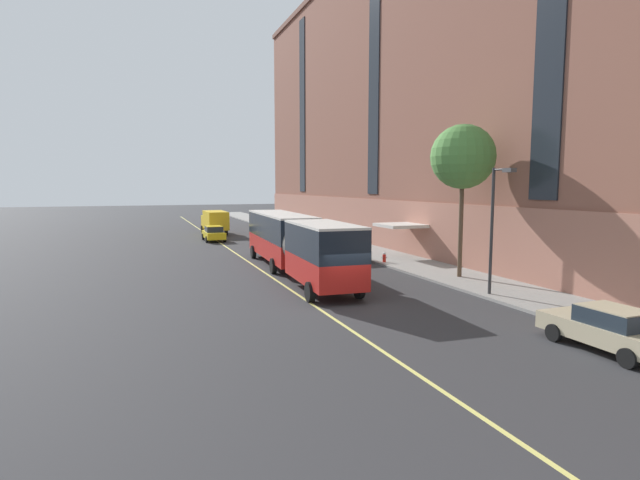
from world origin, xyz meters
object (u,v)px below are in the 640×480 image
object	(u,v)px
parked_car_champagne_1	(609,329)
street_lamp	(495,217)
parked_car_white_4	(348,251)
parked_car_navy_0	(283,231)
city_bus	(294,241)
taxi_cab	(214,233)
street_tree_mid_block	(463,157)
box_truck	(215,221)
fire_hydrant	(384,257)
parked_car_black_2	(310,238)

from	to	relation	value
parked_car_champagne_1	street_lamp	bearing A→B (deg)	77.27
parked_car_white_4	parked_car_navy_0	bearing A→B (deg)	89.81
city_bus	street_lamp	distance (m)	12.66
city_bus	parked_car_navy_0	xyz separation A→B (m)	(5.51, 21.64, -1.35)
taxi_cab	parked_car_white_4	bearing A→B (deg)	-66.63
parked_car_white_4	street_tree_mid_block	bearing A→B (deg)	-69.28
taxi_cab	street_tree_mid_block	xyz separation A→B (m)	(10.88, -26.31, 6.53)
parked_car_white_4	taxi_cab	xyz separation A→B (m)	(-7.47, 17.30, 0.00)
box_truck	street_tree_mid_block	size ratio (longest dim) A/B	0.81
city_bus	parked_car_white_4	distance (m)	6.75
taxi_cab	parked_car_navy_0	bearing A→B (deg)	4.50
box_truck	fire_hydrant	world-z (taller)	box_truck
parked_car_white_4	fire_hydrant	distance (m)	2.96
parked_car_white_4	fire_hydrant	world-z (taller)	parked_car_white_4
parked_car_navy_0	parked_car_champagne_1	distance (m)	39.86
parked_car_navy_0	parked_car_champagne_1	world-z (taller)	same
parked_car_navy_0	street_tree_mid_block	xyz separation A→B (m)	(3.35, -26.90, 6.53)
street_tree_mid_block	fire_hydrant	xyz separation A→B (m)	(-1.61, 6.68, -6.82)
parked_car_navy_0	street_tree_mid_block	world-z (taller)	street_tree_mid_block
box_truck	parked_car_black_2	bearing A→B (deg)	-66.80
street_tree_mid_block	parked_car_black_2	bearing A→B (deg)	100.13
box_truck	street_lamp	bearing A→B (deg)	-77.84
city_bus	street_lamp	size ratio (longest dim) A/B	2.95
box_truck	street_tree_mid_block	distance (m)	35.18
box_truck	street_lamp	world-z (taller)	street_lamp
parked_car_navy_0	fire_hydrant	distance (m)	20.30
street_lamp	fire_hydrant	distance (m)	12.09
city_bus	parked_car_champagne_1	distance (m)	19.09
parked_car_white_4	street_tree_mid_block	size ratio (longest dim) A/B	0.48
parked_car_navy_0	parked_car_black_2	size ratio (longest dim) A/B	0.96
parked_car_black_2	street_lamp	world-z (taller)	street_lamp
city_bus	parked_car_navy_0	bearing A→B (deg)	75.71
parked_car_navy_0	city_bus	bearing A→B (deg)	-104.29
street_lamp	parked_car_black_2	bearing A→B (deg)	94.32
parked_car_navy_0	taxi_cab	bearing A→B (deg)	-175.50
parked_car_navy_0	street_lamp	distance (m)	31.99
city_bus	street_lamp	bearing A→B (deg)	-54.01
city_bus	fire_hydrant	distance (m)	7.57
city_bus	parked_car_champagne_1	xyz separation A→B (m)	(5.52, -18.22, -1.35)
parked_car_white_4	fire_hydrant	bearing A→B (deg)	-52.30
street_tree_mid_block	box_truck	bearing A→B (deg)	106.28
city_bus	taxi_cab	size ratio (longest dim) A/B	4.05
parked_car_black_2	parked_car_white_4	bearing A→B (deg)	-91.00
box_truck	parked_car_white_4	bearing A→B (deg)	-75.42
parked_car_champagne_1	parked_car_white_4	size ratio (longest dim) A/B	1.06
street_tree_mid_block	street_lamp	distance (m)	6.02
parked_car_white_4	box_truck	xyz separation A→B (m)	(-6.32, 24.30, 0.81)
parked_car_black_2	street_lamp	size ratio (longest dim) A/B	0.71
street_tree_mid_block	fire_hydrant	size ratio (longest dim) A/B	12.65
parked_car_navy_0	street_lamp	size ratio (longest dim) A/B	0.68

